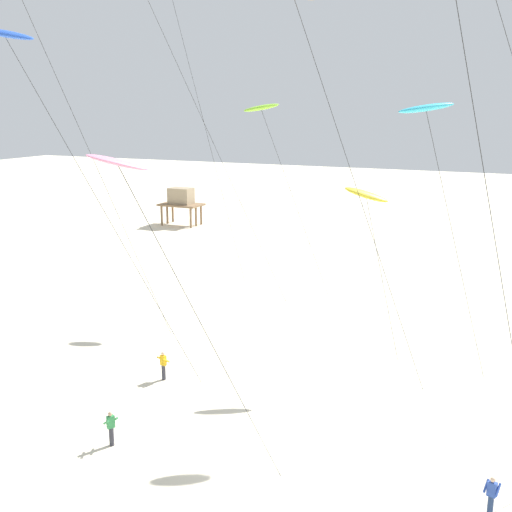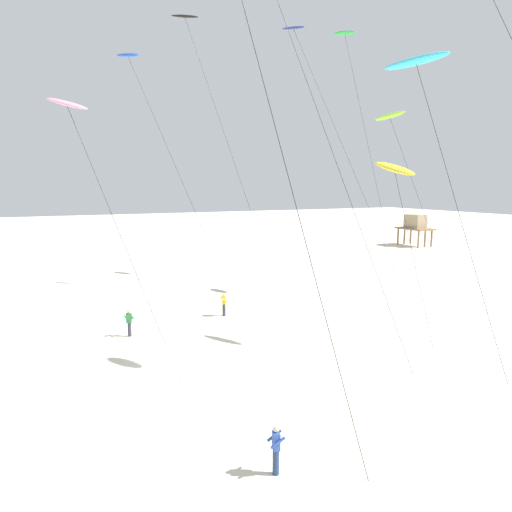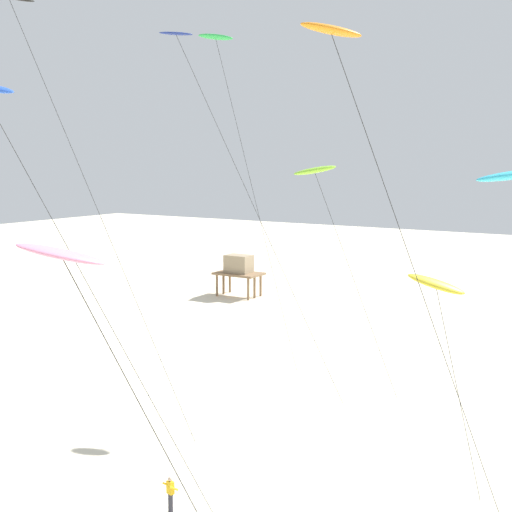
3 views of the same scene
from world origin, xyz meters
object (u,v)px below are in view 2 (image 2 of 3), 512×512
(kite_pink, at_px, (68,107))
(kite_lime, at_px, (390,117))
(kite_black, at_px, (186,21))
(kite_navy, at_px, (299,40))
(kite_cyan, at_px, (417,63))
(kite_green, at_px, (346,37))
(kite_blue, at_px, (129,58))
(stilt_house, at_px, (415,224))
(kite_flyer_middle, at_px, (276,449))
(kite_yellow, at_px, (395,170))
(kite_flyer_furthest, at_px, (224,304))
(kite_flyer_nearest, at_px, (129,322))

(kite_pink, distance_m, kite_lime, 25.79)
(kite_black, relative_size, kite_navy, 1.04)
(kite_cyan, distance_m, kite_green, 26.04)
(kite_pink, bearing_deg, kite_blue, 152.95)
(stilt_house, bearing_deg, kite_green, -59.35)
(kite_black, relative_size, kite_flyer_middle, 14.21)
(kite_green, bearing_deg, kite_lime, -8.60)
(kite_cyan, distance_m, kite_lime, 17.08)
(kite_pink, xyz_separation_m, kite_yellow, (4.39, 16.58, -2.85))
(kite_flyer_middle, bearing_deg, kite_blue, 179.77)
(stilt_house, bearing_deg, kite_flyer_furthest, -60.28)
(kite_cyan, bearing_deg, stilt_house, 134.90)
(kite_blue, xyz_separation_m, kite_flyer_middle, (22.02, -0.09, -17.12))
(kite_black, xyz_separation_m, kite_yellow, (19.49, 5.82, -12.84))
(kite_lime, distance_m, kite_flyer_nearest, 26.18)
(kite_yellow, distance_m, stilt_house, 48.14)
(kite_navy, relative_size, kite_lime, 1.48)
(kite_lime, relative_size, kite_flyer_furthest, 9.19)
(kite_flyer_nearest, bearing_deg, kite_flyer_middle, 6.05)
(kite_navy, bearing_deg, kite_green, 110.17)
(kite_cyan, xyz_separation_m, kite_lime, (-13.50, 10.47, -0.03))
(kite_black, xyz_separation_m, kite_green, (1.17, 15.53, 0.41))
(kite_flyer_furthest, relative_size, stilt_house, 0.31)
(kite_black, bearing_deg, kite_green, 85.69)
(kite_blue, bearing_deg, kite_green, 101.84)
(kite_pink, bearing_deg, stilt_house, 119.25)
(kite_blue, height_order, stilt_house, kite_blue)
(kite_black, relative_size, stilt_house, 4.41)
(kite_navy, xyz_separation_m, kite_flyer_nearest, (7.98, -16.57, -20.71))
(kite_flyer_middle, distance_m, stilt_house, 61.99)
(kite_blue, height_order, kite_flyer_furthest, kite_blue)
(kite_flyer_nearest, xyz_separation_m, kite_flyer_furthest, (-1.65, 6.94, 0.00))
(kite_navy, xyz_separation_m, kite_flyer_furthest, (6.33, -9.63, -20.71))
(kite_navy, bearing_deg, kite_lime, 43.94)
(kite_cyan, relative_size, kite_flyer_middle, 9.19)
(stilt_house, bearing_deg, kite_flyer_nearest, -62.40)
(kite_black, relative_size, kite_flyer_furthest, 14.21)
(kite_green, relative_size, kite_flyer_nearest, 14.43)
(kite_yellow, bearing_deg, kite_flyer_furthest, -145.18)
(kite_lime, bearing_deg, kite_yellow, -39.84)
(kite_cyan, relative_size, kite_green, 0.64)
(kite_black, distance_m, kite_cyan, 24.52)
(kite_flyer_middle, relative_size, stilt_house, 0.31)
(kite_pink, bearing_deg, kite_green, 117.90)
(kite_flyer_middle, bearing_deg, kite_black, 167.70)
(kite_blue, height_order, kite_yellow, kite_blue)
(kite_cyan, relative_size, kite_flyer_nearest, 9.19)
(kite_navy, bearing_deg, kite_yellow, -10.74)
(kite_flyer_furthest, bearing_deg, kite_yellow, 34.82)
(kite_black, distance_m, stilt_house, 46.76)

